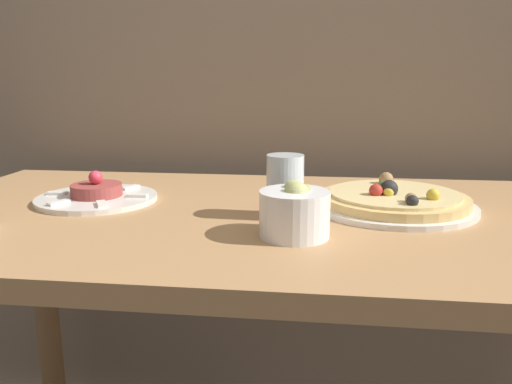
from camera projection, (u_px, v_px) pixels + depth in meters
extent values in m
cube|color=#AD7F51|center=(275.00, 221.00, 0.92)|extent=(1.41, 0.70, 0.03)
cylinder|color=#AD7F51|center=(47.00, 313.00, 1.35)|extent=(0.06, 0.06, 0.70)
cylinder|color=silver|center=(394.00, 206.00, 0.93)|extent=(0.30, 0.30, 0.01)
cylinder|color=#DBB26B|center=(394.00, 199.00, 0.93)|extent=(0.27, 0.27, 0.02)
cylinder|color=#E0C684|center=(394.00, 194.00, 0.93)|extent=(0.24, 0.24, 0.01)
sphere|color=#997047|center=(411.00, 199.00, 0.85)|extent=(0.02, 0.02, 0.02)
sphere|color=black|center=(412.00, 201.00, 0.84)|extent=(0.02, 0.02, 0.02)
sphere|color=black|center=(389.00, 189.00, 0.91)|extent=(0.03, 0.03, 0.03)
sphere|color=gold|center=(388.00, 192.00, 0.90)|extent=(0.02, 0.02, 0.02)
sphere|color=#387F33|center=(383.00, 187.00, 0.95)|extent=(0.02, 0.02, 0.02)
sphere|color=gold|center=(433.00, 195.00, 0.87)|extent=(0.02, 0.02, 0.02)
sphere|color=#997047|center=(386.00, 179.00, 1.00)|extent=(0.03, 0.03, 0.03)
sphere|color=#B22D23|center=(376.00, 191.00, 0.91)|extent=(0.03, 0.03, 0.03)
cylinder|color=silver|center=(97.00, 198.00, 0.99)|extent=(0.24, 0.24, 0.01)
cylinder|color=#933D38|center=(96.00, 190.00, 0.99)|extent=(0.10, 0.10, 0.02)
sphere|color=#E0384C|center=(96.00, 177.00, 0.98)|extent=(0.03, 0.03, 0.03)
cube|color=white|center=(137.00, 196.00, 0.98)|extent=(0.04, 0.02, 0.01)
cube|color=white|center=(130.00, 187.00, 1.06)|extent=(0.03, 0.04, 0.01)
cube|color=white|center=(93.00, 186.00, 1.07)|extent=(0.03, 0.04, 0.01)
cube|color=white|center=(57.00, 193.00, 1.00)|extent=(0.04, 0.02, 0.01)
cube|color=white|center=(58.00, 203.00, 0.93)|extent=(0.03, 0.04, 0.01)
cube|color=white|center=(102.00, 204.00, 0.92)|extent=(0.03, 0.04, 0.01)
cylinder|color=white|center=(294.00, 214.00, 0.76)|extent=(0.11, 0.11, 0.07)
sphere|color=#8EA34C|center=(302.00, 193.00, 0.77)|extent=(0.03, 0.03, 0.03)
sphere|color=#B7BC70|center=(296.00, 194.00, 0.76)|extent=(0.04, 0.04, 0.04)
sphere|color=#B7BC70|center=(294.00, 191.00, 0.78)|extent=(0.03, 0.03, 0.03)
sphere|color=#668E42|center=(298.00, 195.00, 0.76)|extent=(0.03, 0.03, 0.03)
sphere|color=#B7BC70|center=(293.00, 193.00, 0.77)|extent=(0.03, 0.03, 0.03)
cylinder|color=silver|center=(285.00, 186.00, 0.87)|extent=(0.07, 0.07, 0.11)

